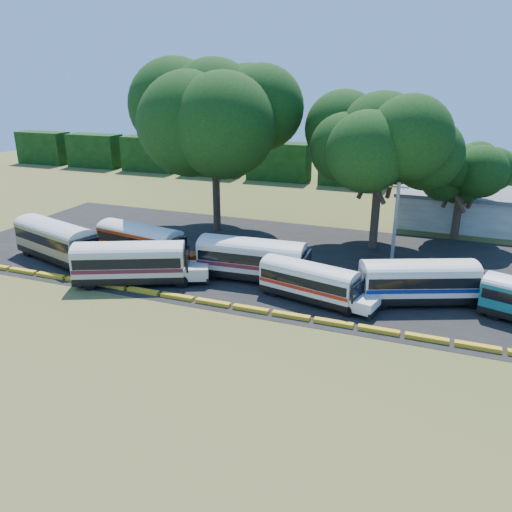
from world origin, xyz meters
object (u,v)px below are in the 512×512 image
(bus_cream_west, at_px, (133,261))
(bus_white_red, at_px, (311,280))
(bus_red, at_px, (142,240))
(tree_west, at_px, (214,108))
(bus_beige, at_px, (57,239))

(bus_cream_west, distance_m, bus_white_red, 14.34)
(bus_cream_west, bearing_deg, bus_red, 91.61)
(bus_cream_west, relative_size, tree_west, 0.61)
(tree_west, bearing_deg, bus_white_red, -44.98)
(tree_west, bearing_deg, bus_cream_west, -89.43)
(bus_white_red, distance_m, tree_west, 23.20)
(bus_beige, relative_size, bus_white_red, 1.23)
(bus_beige, distance_m, bus_cream_west, 9.77)
(bus_cream_west, xyz_separation_m, bus_white_red, (14.22, 1.85, -0.31))
(bus_white_red, relative_size, tree_west, 0.52)
(bus_red, distance_m, tree_west, 15.83)
(bus_beige, bearing_deg, bus_white_red, 16.26)
(bus_cream_west, height_order, tree_west, tree_west)
(bus_beige, distance_m, bus_red, 7.67)
(bus_red, relative_size, bus_cream_west, 0.97)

